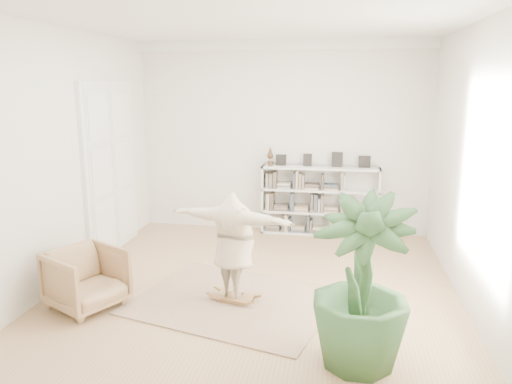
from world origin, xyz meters
TOP-DOWN VIEW (x-y plane):
  - floor at (0.00, 0.00)m, footprint 6.00×6.00m
  - room_shell at (0.00, 2.94)m, footprint 6.00×6.00m
  - doors at (-2.70, 1.30)m, footprint 0.09×1.78m
  - bookshelf at (0.74, 2.82)m, footprint 2.20×0.35m
  - armchair at (-2.04, -0.91)m, footprint 1.14×1.13m
  - rug at (-0.21, -0.44)m, footprint 2.94×2.59m
  - rocker_board at (-0.21, -0.44)m, footprint 0.54×0.41m
  - person at (-0.21, -0.44)m, footprint 1.78×0.90m
  - houseplant at (1.35, -1.69)m, footprint 1.22×1.22m

SIDE VIEW (x-z plane):
  - floor at x=0.00m, z-range 0.00..0.00m
  - rug at x=-0.21m, z-range 0.00..0.02m
  - rocker_board at x=-0.21m, z-range 0.01..0.12m
  - armchair at x=-2.04m, z-range 0.00..0.77m
  - bookshelf at x=0.74m, z-range -0.18..1.46m
  - person at x=-0.21m, z-range 0.12..1.52m
  - houseplant at x=1.35m, z-range 0.00..1.78m
  - doors at x=-2.70m, z-range -0.06..2.86m
  - room_shell at x=0.00m, z-range 0.51..6.51m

